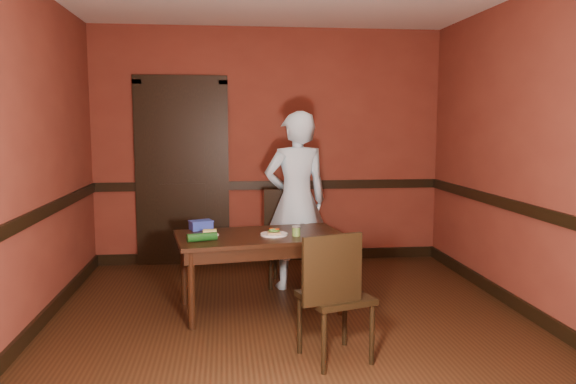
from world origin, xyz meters
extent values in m
cube|color=black|center=(0.00, 0.00, 0.00)|extent=(4.00, 4.50, 0.01)
cube|color=maroon|center=(0.00, 2.25, 1.35)|extent=(4.00, 0.02, 2.70)
cube|color=maroon|center=(0.00, -2.25, 1.35)|extent=(4.00, 0.02, 2.70)
cube|color=maroon|center=(-2.00, 0.00, 1.35)|extent=(0.02, 4.50, 2.70)
cube|color=maroon|center=(2.00, 0.00, 1.35)|extent=(0.02, 4.50, 2.70)
cube|color=black|center=(0.00, 2.23, 0.90)|extent=(4.00, 0.03, 0.10)
cube|color=black|center=(-1.99, 0.00, 0.90)|extent=(0.03, 4.50, 0.10)
cube|color=black|center=(1.99, 0.00, 0.90)|extent=(0.03, 4.50, 0.10)
cube|color=black|center=(0.00, 2.23, 0.06)|extent=(4.00, 0.03, 0.12)
cube|color=black|center=(-1.99, 0.00, 0.06)|extent=(0.03, 4.50, 0.12)
cube|color=black|center=(1.99, 0.00, 0.06)|extent=(0.03, 4.50, 0.12)
cube|color=black|center=(-1.00, 2.21, 1.02)|extent=(0.85, 0.04, 2.05)
cube|color=black|center=(-1.48, 2.23, 1.02)|extent=(0.10, 0.06, 2.15)
cube|color=black|center=(-0.52, 2.23, 1.02)|extent=(0.10, 0.06, 2.15)
cube|color=black|center=(-1.00, 2.23, 2.10)|extent=(1.05, 0.06, 0.10)
cube|color=black|center=(-0.22, 0.51, 0.33)|extent=(1.53, 1.01, 0.67)
imported|color=#AED4E9|center=(0.17, 1.14, 0.87)|extent=(0.69, 0.52, 1.73)
cylinder|color=white|center=(-0.11, 0.46, 0.67)|extent=(0.23, 0.23, 0.01)
cube|color=tan|center=(-0.11, 0.46, 0.68)|extent=(0.11, 0.10, 0.02)
ellipsoid|color=#3F882C|center=(-0.11, 0.46, 0.71)|extent=(0.10, 0.09, 0.02)
cylinder|color=red|center=(-0.13, 0.48, 0.72)|extent=(0.04, 0.04, 0.01)
cylinder|color=red|center=(-0.08, 0.45, 0.72)|extent=(0.04, 0.04, 0.01)
cylinder|color=#7BB75E|center=(-0.13, 0.44, 0.72)|extent=(0.03, 0.03, 0.01)
cylinder|color=#7BB75E|center=(-0.09, 0.49, 0.72)|extent=(0.03, 0.03, 0.01)
cylinder|color=#7BB75E|center=(-0.11, 0.46, 0.72)|extent=(0.03, 0.03, 0.01)
cylinder|color=#66983E|center=(0.08, 0.41, 0.70)|extent=(0.07, 0.07, 0.07)
cylinder|color=beige|center=(0.08, 0.41, 0.74)|extent=(0.07, 0.07, 0.01)
cylinder|color=white|center=(-0.65, 0.52, 0.67)|extent=(0.15, 0.15, 0.01)
cube|color=#E6E070|center=(-0.65, 0.52, 0.69)|extent=(0.11, 0.08, 0.04)
cube|color=blue|center=(-0.74, 0.79, 0.70)|extent=(0.22, 0.18, 0.07)
cube|color=blue|center=(-0.74, 0.79, 0.74)|extent=(0.23, 0.20, 0.01)
cylinder|color=#134415|center=(-0.71, 0.28, 0.70)|extent=(0.25, 0.14, 0.07)
camera|label=1|loc=(-0.52, -4.24, 1.62)|focal=35.00mm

